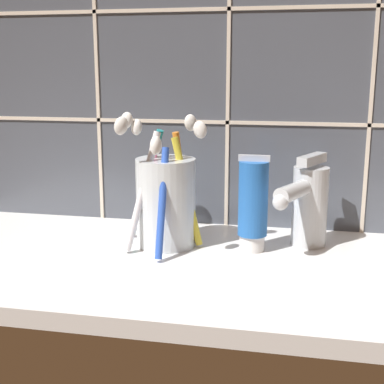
% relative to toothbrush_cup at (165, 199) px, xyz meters
% --- Properties ---
extents(sink_counter, '(0.77, 0.33, 0.02)m').
position_rel_toothbrush_cup_xyz_m(sink_counter, '(0.05, -0.05, -0.07)').
color(sink_counter, white).
rests_on(sink_counter, ground).
extents(tile_wall_backsplash, '(0.87, 0.02, 0.45)m').
position_rel_toothbrush_cup_xyz_m(tile_wall_backsplash, '(0.05, 0.11, 0.14)').
color(tile_wall_backsplash, '#4C515B').
rests_on(tile_wall_backsplash, ground).
extents(toothbrush_cup, '(0.13, 0.13, 0.17)m').
position_rel_toothbrush_cup_xyz_m(toothbrush_cup, '(0.00, 0.00, 0.00)').
color(toothbrush_cup, silver).
rests_on(toothbrush_cup, sink_counter).
extents(toothpaste_tube, '(0.04, 0.04, 0.12)m').
position_rel_toothbrush_cup_xyz_m(toothpaste_tube, '(0.11, 0.00, -0.00)').
color(toothpaste_tube, white).
rests_on(toothpaste_tube, sink_counter).
extents(sink_faucet, '(0.07, 0.11, 0.12)m').
position_rel_toothbrush_cup_xyz_m(sink_faucet, '(0.18, 0.03, -0.00)').
color(sink_faucet, silver).
rests_on(sink_faucet, sink_counter).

